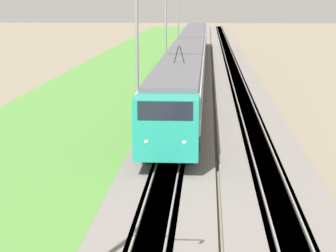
{
  "coord_description": "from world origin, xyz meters",
  "views": [
    {
      "loc": [
        -8.13,
        -1.8,
        8.06
      ],
      "look_at": [
        21.3,
        0.0,
        2.23
      ],
      "focal_mm": 70.0,
      "sensor_mm": 36.0,
      "label": 1
    }
  ],
  "objects_px": {
    "catenary_mast_mid": "(138,45)",
    "catenary_mast_distant": "(179,18)",
    "catenary_mast_far": "(166,26)",
    "passenger_train": "(191,53)"
  },
  "relations": [
    {
      "from": "passenger_train",
      "to": "catenary_mast_distant",
      "type": "bearing_deg",
      "value": -175.51
    },
    {
      "from": "catenary_mast_far",
      "to": "passenger_train",
      "type": "bearing_deg",
      "value": -157.87
    },
    {
      "from": "catenary_mast_mid",
      "to": "catenary_mast_distant",
      "type": "relative_size",
      "value": 1.01
    },
    {
      "from": "passenger_train",
      "to": "catenary_mast_far",
      "type": "distance_m",
      "value": 8.29
    },
    {
      "from": "catenary_mast_mid",
      "to": "catenary_mast_far",
      "type": "relative_size",
      "value": 1.01
    },
    {
      "from": "catenary_mast_distant",
      "to": "catenary_mast_mid",
      "type": "bearing_deg",
      "value": 180.0
    },
    {
      "from": "catenary_mast_far",
      "to": "catenary_mast_distant",
      "type": "height_order",
      "value": "catenary_mast_far"
    },
    {
      "from": "catenary_mast_mid",
      "to": "catenary_mast_far",
      "type": "bearing_deg",
      "value": -0.0
    },
    {
      "from": "passenger_train",
      "to": "catenary_mast_mid",
      "type": "xyz_separation_m",
      "value": [
        -23.34,
        2.99,
        2.47
      ]
    },
    {
      "from": "catenary_mast_mid",
      "to": "catenary_mast_distant",
      "type": "height_order",
      "value": "catenary_mast_mid"
    }
  ]
}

